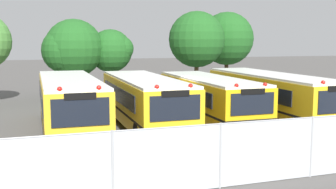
% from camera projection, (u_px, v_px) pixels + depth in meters
% --- Properties ---
extents(ground_plane, '(160.00, 160.00, 0.00)m').
position_uv_depth(ground_plane, '(176.00, 125.00, 20.97)').
color(ground_plane, '#514F4C').
extents(school_bus_0, '(2.62, 10.22, 2.70)m').
position_uv_depth(school_bus_0, '(69.00, 102.00, 19.20)').
color(school_bus_0, yellow).
rests_on(school_bus_0, ground_plane).
extents(school_bus_1, '(2.66, 9.81, 2.63)m').
position_uv_depth(school_bus_1, '(144.00, 100.00, 20.24)').
color(school_bus_1, yellow).
rests_on(school_bus_1, ground_plane).
extents(school_bus_2, '(2.60, 9.34, 2.52)m').
position_uv_depth(school_bus_2, '(209.00, 97.00, 21.52)').
color(school_bus_2, yellow).
rests_on(school_bus_2, ground_plane).
extents(school_bus_3, '(2.63, 10.72, 2.65)m').
position_uv_depth(school_bus_3, '(270.00, 94.00, 22.23)').
color(school_bus_3, yellow).
rests_on(school_bus_3, ground_plane).
extents(tree_1, '(4.51, 4.30, 5.91)m').
position_uv_depth(tree_1, '(71.00, 49.00, 30.18)').
color(tree_1, '#4C3823').
rests_on(tree_1, ground_plane).
extents(tree_2, '(3.35, 3.30, 5.18)m').
position_uv_depth(tree_2, '(112.00, 51.00, 31.40)').
color(tree_2, '#4C3823').
rests_on(tree_2, ground_plane).
extents(tree_3, '(4.46, 4.46, 6.64)m').
position_uv_depth(tree_3, '(195.00, 38.00, 32.56)').
color(tree_3, '#4C3823').
rests_on(tree_3, ground_plane).
extents(tree_4, '(4.49, 4.49, 6.73)m').
position_uv_depth(tree_4, '(227.00, 38.00, 34.82)').
color(tree_4, '#4C3823').
rests_on(tree_4, ground_plane).
extents(chainlink_fence, '(15.82, 0.07, 1.95)m').
position_uv_depth(chainlink_fence, '(268.00, 150.00, 12.35)').
color(chainlink_fence, '#9EA0A3').
rests_on(chainlink_fence, ground_plane).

